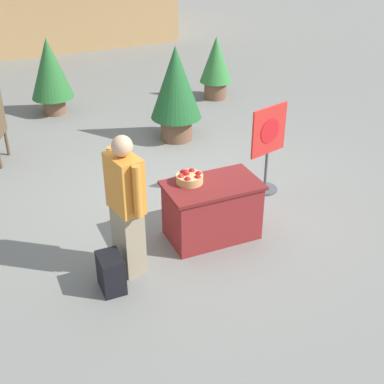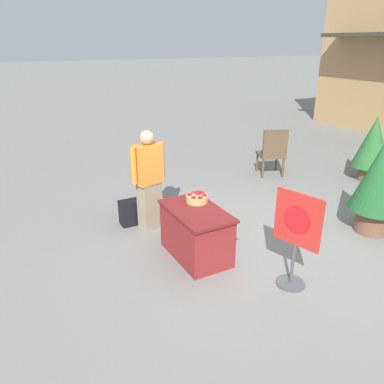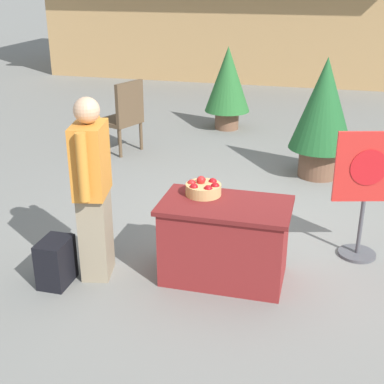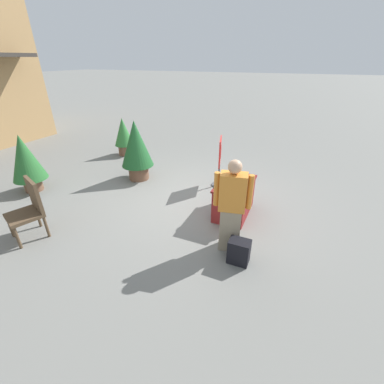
{
  "view_description": "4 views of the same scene",
  "coord_description": "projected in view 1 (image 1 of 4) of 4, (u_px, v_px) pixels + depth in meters",
  "views": [
    {
      "loc": [
        -2.64,
        -5.97,
        3.76
      ],
      "look_at": [
        -0.49,
        -1.1,
        0.71
      ],
      "focal_mm": 50.0,
      "sensor_mm": 36.0,
      "label": 1
    },
    {
      "loc": [
        3.87,
        -3.34,
        2.88
      ],
      "look_at": [
        -0.72,
        -0.85,
        0.77
      ],
      "focal_mm": 35.0,
      "sensor_mm": 36.0,
      "label": 2
    },
    {
      "loc": [
        0.58,
        -5.2,
        2.57
      ],
      "look_at": [
        -0.52,
        -1.01,
        0.78
      ],
      "focal_mm": 50.0,
      "sensor_mm": 36.0,
      "label": 3
    },
    {
      "loc": [
        -4.86,
        -2.13,
        2.97
      ],
      "look_at": [
        -0.49,
        -0.22,
        0.47
      ],
      "focal_mm": 24.0,
      "sensor_mm": 36.0,
      "label": 4
    }
  ],
  "objects": [
    {
      "name": "potted_plant_near_left",
      "position": [
        50.0,
        71.0,
        9.76
      ],
      "size": [
        0.78,
        0.78,
        1.42
      ],
      "color": "brown",
      "rests_on": "ground_plane"
    },
    {
      "name": "poster_board",
      "position": [
        268.0,
        146.0,
        7.26
      ],
      "size": [
        0.6,
        0.36,
        1.25
      ],
      "rotation": [
        0.0,
        0.0,
        -1.3
      ],
      "color": "#4C4C51",
      "rests_on": "ground_plane"
    },
    {
      "name": "apple_basket",
      "position": [
        189.0,
        178.0,
        6.26
      ],
      "size": [
        0.32,
        0.32,
        0.16
      ],
      "color": "tan",
      "rests_on": "display_table"
    },
    {
      "name": "display_table",
      "position": [
        212.0,
        210.0,
        6.44
      ],
      "size": [
        1.13,
        0.67,
        0.73
      ],
      "color": "maroon",
      "rests_on": "ground_plane"
    },
    {
      "name": "potted_plant_far_left",
      "position": [
        176.0,
        88.0,
        8.7
      ],
      "size": [
        0.84,
        0.84,
        1.59
      ],
      "color": "brown",
      "rests_on": "ground_plane"
    },
    {
      "name": "potted_plant_far_right",
      "position": [
        216.0,
        64.0,
        10.56
      ],
      "size": [
        0.64,
        0.64,
        1.24
      ],
      "color": "brown",
      "rests_on": "ground_plane"
    },
    {
      "name": "backpack",
      "position": [
        111.0,
        273.0,
        5.64
      ],
      "size": [
        0.24,
        0.34,
        0.42
      ],
      "color": "black",
      "rests_on": "ground_plane"
    },
    {
      "name": "ground_plane",
      "position": [
        193.0,
        193.0,
        7.53
      ],
      "size": [
        120.0,
        120.0,
        0.0
      ],
      "primitive_type": "plane",
      "color": "slate"
    },
    {
      "name": "person_visitor",
      "position": [
        126.0,
        206.0,
        5.63
      ],
      "size": [
        0.34,
        0.6,
        1.64
      ],
      "rotation": [
        0.0,
        0.0,
        0.2
      ],
      "color": "gray",
      "rests_on": "ground_plane"
    }
  ]
}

